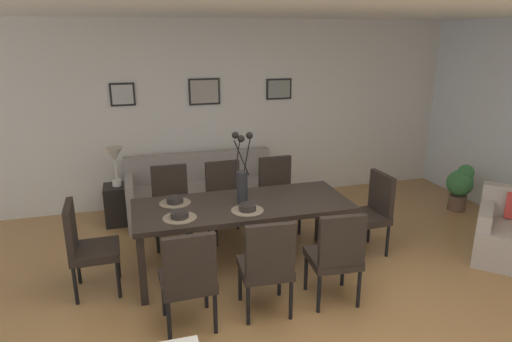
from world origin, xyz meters
name	(u,v)px	position (x,y,z in m)	size (l,w,h in m)	color
ground_plane	(295,325)	(0.00, 0.00, 0.00)	(9.00, 9.00, 0.00)	#A87A47
back_wall_panel	(217,113)	(0.00, 3.25, 1.30)	(9.00, 0.10, 2.60)	silver
ceiling_panel	(285,1)	(0.00, 0.40, 2.64)	(9.00, 7.20, 0.08)	white
dining_table	(242,210)	(-0.18, 1.08, 0.67)	(2.20, 0.89, 0.74)	black
dining_chair_near_left	(189,276)	(-0.86, 0.20, 0.51)	(0.45, 0.45, 0.92)	black
dining_chair_near_right	(171,201)	(-0.83, 1.94, 0.51)	(0.45, 0.45, 0.92)	black
dining_chair_far_left	(267,263)	(-0.18, 0.23, 0.51)	(0.47, 0.47, 0.92)	black
dining_chair_far_right	(225,196)	(-0.18, 1.94, 0.51)	(0.46, 0.46, 0.92)	black
dining_chair_mid_left	(336,253)	(0.47, 0.22, 0.51)	(0.47, 0.47, 0.92)	black
dining_chair_mid_right	(278,190)	(0.50, 1.96, 0.51)	(0.46, 0.46, 0.92)	black
dining_chair_head_west	(86,244)	(-1.71, 1.05, 0.51)	(0.45, 0.45, 0.92)	black
dining_chair_head_east	(372,209)	(1.32, 1.07, 0.51)	(0.46, 0.46, 0.92)	black
centerpiece_vase	(242,177)	(-0.18, 1.08, 1.02)	(0.21, 0.23, 0.73)	#232326
placemat_near_left	(180,218)	(-0.84, 0.88, 0.74)	(0.32, 0.32, 0.01)	#7F705B
bowl_near_left	(180,214)	(-0.84, 0.88, 0.78)	(0.17, 0.17, 0.07)	#2D2826
placemat_near_right	(175,203)	(-0.84, 1.28, 0.74)	(0.32, 0.32, 0.01)	#7F705B
bowl_near_right	(175,199)	(-0.84, 1.28, 0.78)	(0.17, 0.17, 0.07)	#2D2826
placemat_far_left	(247,210)	(-0.18, 0.88, 0.74)	(0.32, 0.32, 0.01)	#7F705B
bowl_far_left	(247,207)	(-0.18, 0.88, 0.78)	(0.17, 0.17, 0.07)	#2D2826
sofa	(203,194)	(-0.33, 2.70, 0.28)	(2.03, 0.84, 0.80)	gray
side_table	(119,204)	(-1.44, 2.68, 0.26)	(0.36, 0.36, 0.52)	black
table_lamp	(115,158)	(-1.44, 2.68, 0.89)	(0.22, 0.22, 0.51)	beige
framed_picture_left	(123,94)	(-1.28, 3.18, 1.62)	(0.32, 0.03, 0.31)	black
framed_picture_center	(204,92)	(-0.18, 3.18, 1.62)	(0.44, 0.03, 0.37)	black
framed_picture_right	(279,89)	(0.92, 3.18, 1.62)	(0.38, 0.03, 0.30)	black
potted_plant	(460,185)	(3.16, 1.83, 0.37)	(0.36, 0.36, 0.67)	brown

